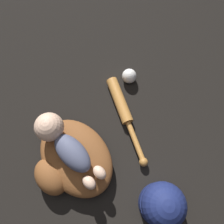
# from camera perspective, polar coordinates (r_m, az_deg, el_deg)

# --- Properties ---
(ground_plane) EXTENTS (6.00, 6.00, 0.00)m
(ground_plane) POSITION_cam_1_polar(r_m,az_deg,el_deg) (1.03, -9.82, -10.97)
(ground_plane) COLOR black
(baseball_glove) EXTENTS (0.44, 0.40, 0.11)m
(baseball_glove) POSITION_cam_1_polar(r_m,az_deg,el_deg) (0.97, -10.41, -12.22)
(baseball_glove) COLOR brown
(baseball_glove) RESTS_ON ground
(baby_figure) EXTENTS (0.35, 0.22, 0.12)m
(baby_figure) POSITION_cam_1_polar(r_m,az_deg,el_deg) (0.89, -12.88, -7.53)
(baby_figure) COLOR #4C516B
(baby_figure) RESTS_ON baseball_glove
(baseball_bat) EXTENTS (0.45, 0.06, 0.05)m
(baseball_bat) POSITION_cam_1_polar(r_m,az_deg,el_deg) (1.05, 2.88, 0.67)
(baseball_bat) COLOR #C6843D
(baseball_bat) RESTS_ON ground
(baseball) EXTENTS (0.07, 0.07, 0.07)m
(baseball) POSITION_cam_1_polar(r_m,az_deg,el_deg) (1.12, 4.52, 9.35)
(baseball) COLOR white
(baseball) RESTS_ON ground
(baseball_cap) EXTENTS (0.26, 0.23, 0.18)m
(baseball_cap) POSITION_cam_1_polar(r_m,az_deg,el_deg) (0.95, 13.07, -22.60)
(baseball_cap) COLOR navy
(baseball_cap) RESTS_ON ground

